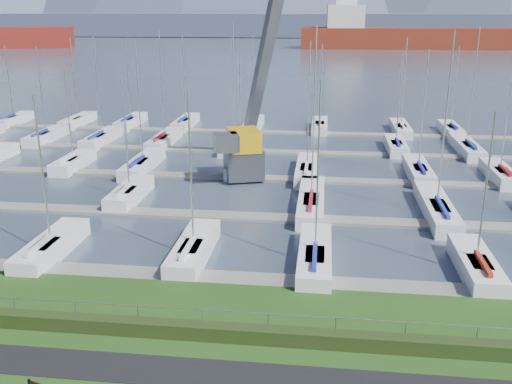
# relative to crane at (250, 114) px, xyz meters

# --- Properties ---
(path) EXTENTS (160.00, 2.00, 0.04)m
(path) POSITION_rel_crane_xyz_m (2.30, -29.98, -5.32)
(path) COLOR black
(path) RESTS_ON grass
(water) EXTENTS (800.00, 540.00, 0.20)m
(water) POSITION_rel_crane_xyz_m (2.30, 233.02, -5.73)
(water) COLOR #3B4757
(hedge) EXTENTS (80.00, 0.70, 0.70)m
(hedge) POSITION_rel_crane_xyz_m (2.30, -27.38, -4.98)
(hedge) COLOR #253413
(hedge) RESTS_ON grass
(fence) EXTENTS (80.00, 0.04, 0.04)m
(fence) POSITION_rel_crane_xyz_m (2.30, -26.98, -4.13)
(fence) COLOR gray
(fence) RESTS_ON grass
(foothill) EXTENTS (900.00, 80.00, 12.00)m
(foothill) POSITION_rel_crane_xyz_m (2.30, 303.02, 0.67)
(foothill) COLOR #464E66
(foothill) RESTS_ON water
(docks) EXTENTS (90.00, 41.60, 0.25)m
(docks) POSITION_rel_crane_xyz_m (2.30, -0.98, -5.55)
(docks) COLOR slate
(docks) RESTS_ON water
(crane) EXTENTS (7.38, 13.04, 22.35)m
(crane) POSITION_rel_crane_xyz_m (0.00, 0.00, 0.00)
(crane) COLOR #53555A
(crane) RESTS_ON water
(cargo_ship_mid) EXTENTS (112.42, 20.97, 21.50)m
(cargo_ship_mid) POSITION_rel_crane_xyz_m (47.88, 185.21, -1.89)
(cargo_ship_mid) COLOR maroon
(cargo_ship_mid) RESTS_ON water
(sailboat_fleet) EXTENTS (74.84, 49.45, 13.62)m
(sailboat_fleet) POSITION_rel_crane_xyz_m (-0.62, 1.25, 0.11)
(sailboat_fleet) COLOR silver
(sailboat_fleet) RESTS_ON water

